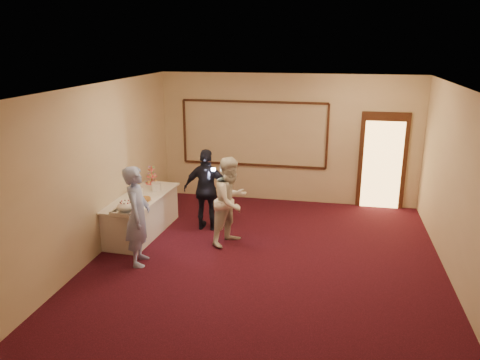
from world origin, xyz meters
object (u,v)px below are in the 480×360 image
buffet_table (142,215)px  plate_stack_b (156,187)px  tart (144,200)px  guest (207,190)px  pavlova_tray (126,208)px  woman (231,201)px  plate_stack_a (139,191)px  cupcake_stand (152,177)px  man (138,216)px

buffet_table → plate_stack_b: plate_stack_b is taller
tart → guest: 1.28m
buffet_table → tart: tart is taller
buffet_table → plate_stack_b: size_ratio=10.52×
pavlova_tray → woman: woman is taller
plate_stack_a → plate_stack_b: plate_stack_b is taller
cupcake_stand → man: bearing=-74.5°
plate_stack_a → buffet_table: bearing=-55.1°
cupcake_stand → plate_stack_a: size_ratio=2.38×
woman → pavlova_tray: bearing=141.6°
buffet_table → tart: size_ratio=6.84×
plate_stack_a → plate_stack_b: bearing=51.4°
tart → guest: bearing=34.5°
buffet_table → plate_stack_a: bearing=124.9°
plate_stack_a → man: bearing=-67.7°
woman → tart: bearing=121.9°
plate_stack_b → pavlova_tray: bearing=-92.7°
guest → plate_stack_b: bearing=4.0°
pavlova_tray → plate_stack_b: size_ratio=2.82×
tart → guest: (1.05, 0.73, 0.03)m
pavlova_tray → man: size_ratio=0.33×
pavlova_tray → woman: bearing=24.5°
plate_stack_a → man: size_ratio=0.10×
pavlova_tray → cupcake_stand: (-0.21, 1.77, 0.06)m
buffet_table → cupcake_stand: 1.03m
cupcake_stand → woman: 2.18m
cupcake_stand → tart: 1.16m
pavlova_tray → plate_stack_a: (-0.18, 1.01, -0.01)m
plate_stack_b → man: (0.31, -1.66, 0.01)m
pavlova_tray → man: man is taller
man → guest: man is taller
guest → tart: bearing=35.1°
pavlova_tray → guest: bearing=51.0°
pavlova_tray → woman: size_ratio=0.34×
buffet_table → man: (0.48, -1.24, 0.48)m
cupcake_stand → man: (0.59, -2.12, -0.05)m
plate_stack_a → plate_stack_b: (0.24, 0.31, 0.01)m
pavlova_tray → woman: 1.90m
cupcake_stand → tart: (0.27, -1.12, -0.12)m
buffet_table → pavlova_tray: size_ratio=3.73×
man → plate_stack_a: bearing=10.7°
cupcake_stand → plate_stack_a: bearing=-87.7°
pavlova_tray → man: 0.51m
cupcake_stand → pavlova_tray: bearing=-83.1°
pavlova_tray → tart: size_ratio=1.84×
plate_stack_a → guest: bearing=15.8°
pavlova_tray → plate_stack_b: pavlova_tray is taller
man → cupcake_stand: bearing=3.9°
cupcake_stand → guest: guest is taller
man → woman: bearing=-61.7°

